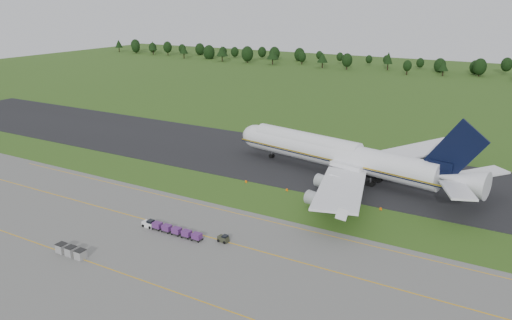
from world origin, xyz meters
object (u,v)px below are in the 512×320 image
Objects in this scene: aircraft at (340,155)px; edge_markers at (309,194)px; uld_row at (71,251)px; baggage_train at (171,229)px; utility_cart at (223,239)px.

edge_markers is at bearing -93.96° from aircraft.
aircraft is 68.89m from uld_row.
baggage_train is 6.80× the size of utility_cart.
uld_row is at bearing -112.20° from aircraft.
aircraft is 50.83m from baggage_train.
aircraft reaches higher than edge_markers.
uld_row is at bearing -121.38° from baggage_train.
aircraft is 2.03× the size of edge_markers.
edge_markers is (-1.16, -16.70, -5.29)m from aircraft.
uld_row is at bearing -139.10° from utility_cart.
uld_row is (-9.60, -15.74, 0.06)m from baggage_train.
uld_row is at bearing -117.86° from edge_markers.
edge_markers is (15.21, 31.20, -0.56)m from baggage_train.
aircraft is 4.95× the size of baggage_train.
aircraft is at bearing 83.18° from utility_cart.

